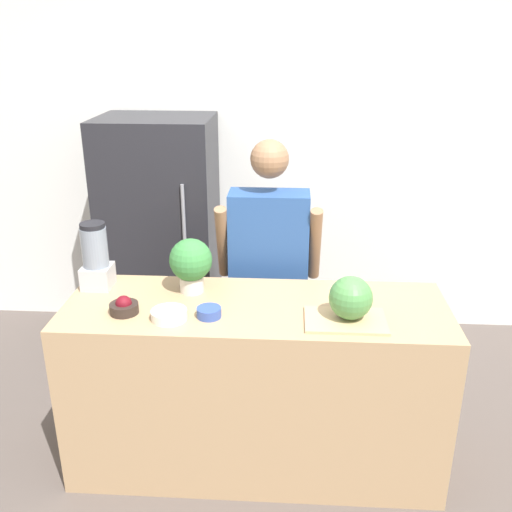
{
  "coord_description": "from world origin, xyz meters",
  "views": [
    {
      "loc": [
        0.16,
        -2.19,
        2.2
      ],
      "look_at": [
        0.0,
        0.36,
        1.18
      ],
      "focal_mm": 40.0,
      "sensor_mm": 36.0,
      "label": 1
    }
  ],
  "objects_px": {
    "person": "(269,276)",
    "watermelon": "(351,298)",
    "refrigerator": "(161,234)",
    "potted_plant": "(191,262)",
    "bowl_cherries": "(124,307)",
    "blender": "(96,257)",
    "bowl_small_blue": "(209,312)",
    "bowl_cream": "(169,314)"
  },
  "relations": [
    {
      "from": "watermelon",
      "to": "potted_plant",
      "type": "bearing_deg",
      "value": 161.18
    },
    {
      "from": "blender",
      "to": "potted_plant",
      "type": "bearing_deg",
      "value": -2.8
    },
    {
      "from": "bowl_small_blue",
      "to": "potted_plant",
      "type": "xyz_separation_m",
      "value": [
        -0.13,
        0.28,
        0.14
      ]
    },
    {
      "from": "bowl_small_blue",
      "to": "blender",
      "type": "relative_size",
      "value": 0.33
    },
    {
      "from": "bowl_cherries",
      "to": "potted_plant",
      "type": "relative_size",
      "value": 0.48
    },
    {
      "from": "refrigerator",
      "to": "person",
      "type": "distance_m",
      "value": 1.08
    },
    {
      "from": "refrigerator",
      "to": "watermelon",
      "type": "relative_size",
      "value": 8.15
    },
    {
      "from": "person",
      "to": "bowl_cherries",
      "type": "height_order",
      "value": "person"
    },
    {
      "from": "bowl_cream",
      "to": "watermelon",
      "type": "bearing_deg",
      "value": 3.01
    },
    {
      "from": "person",
      "to": "potted_plant",
      "type": "xyz_separation_m",
      "value": [
        -0.38,
        -0.43,
        0.26
      ]
    },
    {
      "from": "refrigerator",
      "to": "bowl_small_blue",
      "type": "height_order",
      "value": "refrigerator"
    },
    {
      "from": "person",
      "to": "watermelon",
      "type": "height_order",
      "value": "person"
    },
    {
      "from": "refrigerator",
      "to": "blender",
      "type": "xyz_separation_m",
      "value": [
        -0.08,
        -1.13,
        0.27
      ]
    },
    {
      "from": "refrigerator",
      "to": "bowl_cherries",
      "type": "xyz_separation_m",
      "value": [
        0.14,
        -1.41,
        0.13
      ]
    },
    {
      "from": "bowl_cream",
      "to": "blender",
      "type": "height_order",
      "value": "blender"
    },
    {
      "from": "potted_plant",
      "to": "bowl_small_blue",
      "type": "bearing_deg",
      "value": -65.2
    },
    {
      "from": "refrigerator",
      "to": "blender",
      "type": "bearing_deg",
      "value": -94.09
    },
    {
      "from": "bowl_cream",
      "to": "refrigerator",
      "type": "bearing_deg",
      "value": 104.06
    },
    {
      "from": "refrigerator",
      "to": "bowl_cream",
      "type": "distance_m",
      "value": 1.52
    },
    {
      "from": "refrigerator",
      "to": "watermelon",
      "type": "height_order",
      "value": "refrigerator"
    },
    {
      "from": "bowl_cherries",
      "to": "bowl_cream",
      "type": "xyz_separation_m",
      "value": [
        0.23,
        -0.05,
        -0.0
      ]
    },
    {
      "from": "refrigerator",
      "to": "bowl_small_blue",
      "type": "distance_m",
      "value": 1.54
    },
    {
      "from": "person",
      "to": "bowl_cream",
      "type": "xyz_separation_m",
      "value": [
        -0.44,
        -0.74,
        0.12
      ]
    },
    {
      "from": "bowl_small_blue",
      "to": "potted_plant",
      "type": "distance_m",
      "value": 0.34
    },
    {
      "from": "watermelon",
      "to": "potted_plant",
      "type": "distance_m",
      "value": 0.84
    },
    {
      "from": "refrigerator",
      "to": "potted_plant",
      "type": "height_order",
      "value": "refrigerator"
    },
    {
      "from": "bowl_small_blue",
      "to": "blender",
      "type": "distance_m",
      "value": 0.71
    },
    {
      "from": "person",
      "to": "watermelon",
      "type": "xyz_separation_m",
      "value": [
        0.41,
        -0.7,
        0.21
      ]
    },
    {
      "from": "bowl_cherries",
      "to": "potted_plant",
      "type": "bearing_deg",
      "value": 42.65
    },
    {
      "from": "bowl_cherries",
      "to": "potted_plant",
      "type": "distance_m",
      "value": 0.41
    },
    {
      "from": "watermelon",
      "to": "refrigerator",
      "type": "bearing_deg",
      "value": 130.47
    },
    {
      "from": "watermelon",
      "to": "bowl_cream",
      "type": "relative_size",
      "value": 1.21
    },
    {
      "from": "blender",
      "to": "refrigerator",
      "type": "bearing_deg",
      "value": 85.91
    },
    {
      "from": "bowl_small_blue",
      "to": "blender",
      "type": "height_order",
      "value": "blender"
    },
    {
      "from": "person",
      "to": "potted_plant",
      "type": "relative_size",
      "value": 5.75
    },
    {
      "from": "blender",
      "to": "bowl_small_blue",
      "type": "bearing_deg",
      "value": -25.56
    },
    {
      "from": "bowl_cream",
      "to": "blender",
      "type": "relative_size",
      "value": 0.48
    },
    {
      "from": "watermelon",
      "to": "blender",
      "type": "distance_m",
      "value": 1.33
    },
    {
      "from": "bowl_cream",
      "to": "bowl_cherries",
      "type": "bearing_deg",
      "value": 167.36
    },
    {
      "from": "refrigerator",
      "to": "bowl_small_blue",
      "type": "relative_size",
      "value": 14.22
    },
    {
      "from": "person",
      "to": "bowl_small_blue",
      "type": "relative_size",
      "value": 14.1
    },
    {
      "from": "bowl_small_blue",
      "to": "refrigerator",
      "type": "bearing_deg",
      "value": 111.07
    }
  ]
}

